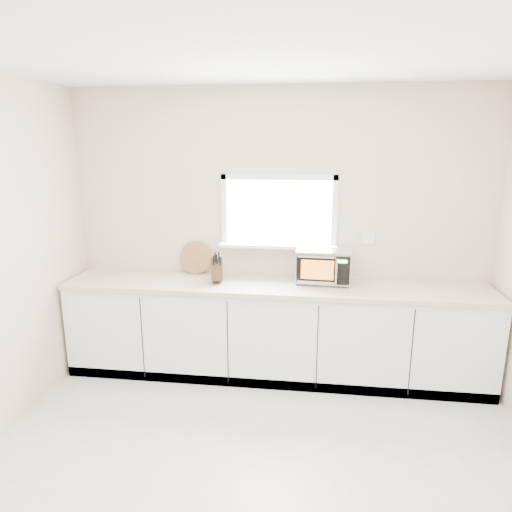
# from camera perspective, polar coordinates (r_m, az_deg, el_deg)

# --- Properties ---
(ground) EXTENTS (4.00, 4.00, 0.00)m
(ground) POSITION_cam_1_polar(r_m,az_deg,el_deg) (3.21, -0.77, -29.02)
(ground) COLOR beige
(ground) RESTS_ON ground
(back_wall) EXTENTS (4.00, 0.17, 2.70)m
(back_wall) POSITION_cam_1_polar(r_m,az_deg,el_deg) (4.41, 2.85, 3.20)
(back_wall) COLOR beige
(back_wall) RESTS_ON ground
(cabinets) EXTENTS (3.92, 0.60, 0.88)m
(cabinets) POSITION_cam_1_polar(r_m,az_deg,el_deg) (4.40, 2.38, -9.43)
(cabinets) COLOR white
(cabinets) RESTS_ON ground
(countertop) EXTENTS (3.92, 0.64, 0.04)m
(countertop) POSITION_cam_1_polar(r_m,az_deg,el_deg) (4.23, 2.43, -3.76)
(countertop) COLOR beige
(countertop) RESTS_ON cabinets
(microwave) EXTENTS (0.51, 0.43, 0.32)m
(microwave) POSITION_cam_1_polar(r_m,az_deg,el_deg) (4.30, 8.46, -1.02)
(microwave) COLOR black
(microwave) RESTS_ON countertop
(knife_block) EXTENTS (0.15, 0.23, 0.30)m
(knife_block) POSITION_cam_1_polar(r_m,az_deg,el_deg) (4.25, -4.94, -1.64)
(knife_block) COLOR #4C2C1B
(knife_block) RESTS_ON countertop
(cutting_board) EXTENTS (0.32, 0.08, 0.32)m
(cutting_board) POSITION_cam_1_polar(r_m,az_deg,el_deg) (4.55, -7.55, -0.21)
(cutting_board) COLOR #A0783E
(cutting_board) RESTS_ON countertop
(coffee_grinder) EXTENTS (0.13, 0.13, 0.20)m
(coffee_grinder) POSITION_cam_1_polar(r_m,az_deg,el_deg) (4.22, 8.82, -2.31)
(coffee_grinder) COLOR #B3B5BA
(coffee_grinder) RESTS_ON countertop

